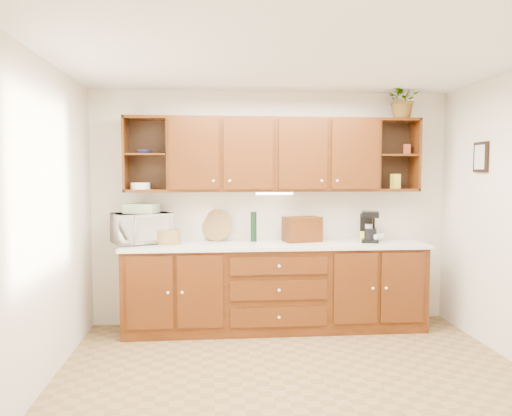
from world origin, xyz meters
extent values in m
plane|color=olive|center=(0.00, 0.00, 0.00)|extent=(4.00, 4.00, 0.00)
plane|color=white|center=(0.00, 0.00, 2.60)|extent=(4.00, 4.00, 0.00)
plane|color=beige|center=(0.00, 1.75, 1.30)|extent=(4.00, 0.00, 4.00)
plane|color=beige|center=(-2.00, 0.00, 1.30)|extent=(0.00, 3.50, 3.50)
cube|color=#371906|center=(0.00, 1.45, 0.45)|extent=(3.20, 0.60, 0.90)
cube|color=white|center=(0.00, 1.44, 0.92)|extent=(3.24, 0.64, 0.04)
cube|color=#371906|center=(0.00, 1.58, 1.89)|extent=(2.30, 0.33, 0.80)
cube|color=black|center=(-1.38, 1.74, 1.89)|extent=(0.45, 0.02, 0.80)
cube|color=black|center=(1.38, 1.74, 1.89)|extent=(0.45, 0.02, 0.80)
cube|color=#371906|center=(-1.38, 1.58, 1.89)|extent=(0.43, 0.30, 0.02)
cube|color=#371906|center=(1.38, 1.58, 1.89)|extent=(0.43, 0.30, 0.02)
cube|color=#371906|center=(1.38, 1.58, 2.27)|extent=(0.45, 0.33, 0.03)
cube|color=white|center=(0.00, 1.53, 1.47)|extent=(0.40, 0.05, 0.02)
cube|color=black|center=(1.98, 0.90, 1.85)|extent=(0.03, 0.24, 0.30)
cylinder|color=olive|center=(-1.13, 1.48, 1.02)|extent=(0.30, 0.30, 0.15)
imported|color=silver|center=(-1.43, 1.56, 1.10)|extent=(0.70, 0.61, 0.33)
cube|color=#DBDD68|center=(-1.43, 1.56, 1.32)|extent=(0.38, 0.32, 0.10)
cylinder|color=black|center=(-0.22, 1.61, 1.10)|extent=(0.08, 0.08, 0.33)
cylinder|color=olive|center=(-0.62, 1.69, 0.95)|extent=(0.36, 0.22, 0.35)
cube|color=#371906|center=(0.31, 1.55, 1.08)|extent=(0.43, 0.33, 0.27)
cylinder|color=#371906|center=(1.09, 1.51, 1.10)|extent=(0.03, 0.03, 0.33)
cylinder|color=#371906|center=(1.09, 1.51, 0.95)|extent=(0.13, 0.13, 0.02)
imported|color=white|center=(1.17, 1.53, 0.99)|extent=(0.15, 0.15, 0.09)
imported|color=white|center=(1.03, 1.56, 0.99)|extent=(0.15, 0.15, 0.09)
imported|color=white|center=(1.07, 1.42, 0.99)|extent=(0.15, 0.15, 0.09)
cylinder|color=#972F15|center=(1.09, 1.53, 1.01)|extent=(0.13, 0.13, 0.15)
cylinder|color=white|center=(1.04, 1.49, 1.04)|extent=(0.10, 0.10, 0.19)
cylinder|color=yellow|center=(1.00, 1.51, 1.00)|extent=(0.10, 0.10, 0.11)
cube|color=black|center=(1.04, 1.44, 0.96)|extent=(0.24, 0.27, 0.04)
cube|color=black|center=(1.04, 1.53, 1.10)|extent=(0.17, 0.10, 0.29)
cube|color=black|center=(1.04, 1.44, 1.24)|extent=(0.24, 0.27, 0.06)
cylinder|color=black|center=(1.04, 1.43, 1.03)|extent=(0.17, 0.17, 0.13)
imported|color=navy|center=(-1.39, 1.58, 1.92)|extent=(0.20, 0.20, 0.04)
cylinder|color=white|center=(-1.43, 1.56, 1.56)|extent=(0.25, 0.25, 0.07)
cube|color=yellow|center=(1.36, 1.55, 1.60)|extent=(0.11, 0.10, 0.16)
cube|color=#972F15|center=(1.49, 1.57, 1.96)|extent=(0.09, 0.08, 0.11)
imported|color=#999999|center=(1.43, 1.55, 2.50)|extent=(0.42, 0.38, 0.42)
camera|label=1|loc=(-0.68, -3.83, 1.69)|focal=35.00mm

